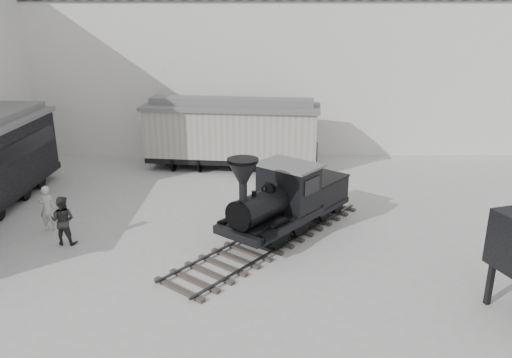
{
  "coord_description": "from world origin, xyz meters",
  "views": [
    {
      "loc": [
        0.65,
        -12.66,
        7.43
      ],
      "look_at": [
        0.8,
        3.68,
        2.0
      ],
      "focal_mm": 35.0,
      "sensor_mm": 36.0,
      "label": 1
    }
  ],
  "objects_px": {
    "boxcar": "(232,132)",
    "visitor_a": "(48,208)",
    "locomotive": "(283,203)",
    "visitor_b": "(63,220)"
  },
  "relations": [
    {
      "from": "boxcar",
      "to": "visitor_a",
      "type": "height_order",
      "value": "boxcar"
    },
    {
      "from": "locomotive",
      "to": "visitor_b",
      "type": "xyz_separation_m",
      "value": [
        -7.42,
        -0.69,
        -0.32
      ]
    },
    {
      "from": "locomotive",
      "to": "visitor_a",
      "type": "distance_m",
      "value": 8.39
    },
    {
      "from": "locomotive",
      "to": "visitor_b",
      "type": "distance_m",
      "value": 7.46
    },
    {
      "from": "locomotive",
      "to": "visitor_a",
      "type": "xyz_separation_m",
      "value": [
        -8.37,
        0.43,
        -0.33
      ]
    },
    {
      "from": "locomotive",
      "to": "visitor_b",
      "type": "bearing_deg",
      "value": -135.02
    },
    {
      "from": "locomotive",
      "to": "boxcar",
      "type": "bearing_deg",
      "value": 144.05
    },
    {
      "from": "visitor_a",
      "to": "locomotive",
      "type": "bearing_deg",
      "value": -179.34
    },
    {
      "from": "boxcar",
      "to": "visitor_b",
      "type": "height_order",
      "value": "boxcar"
    },
    {
      "from": "visitor_a",
      "to": "visitor_b",
      "type": "relative_size",
      "value": 0.99
    }
  ]
}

